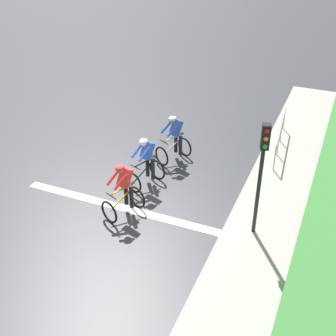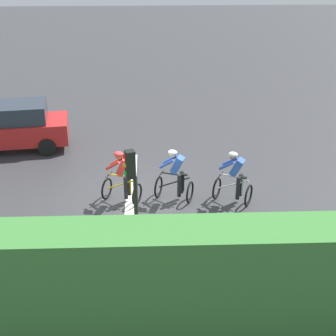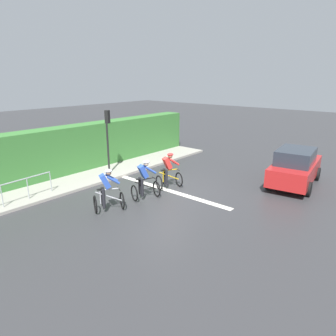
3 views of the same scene
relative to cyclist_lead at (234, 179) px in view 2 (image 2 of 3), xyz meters
name	(u,v)px [view 2 (image 2 of 3)]	position (x,y,z in m)	size (l,w,h in m)	color
ground_plane	(135,203)	(-0.06, -3.03, -0.80)	(80.00, 80.00, 0.00)	#333335
sidewalk_kerb	(216,288)	(4.07, -1.03, -0.74)	(2.80, 18.58, 0.12)	#9E998E
stone_wall_low	(221,308)	(4.97, -1.03, -0.55)	(0.44, 18.58, 0.50)	gray
hedge_wall	(226,280)	(5.27, -1.03, 0.45)	(1.10, 18.58, 2.50)	#387533
road_marking_stop_line	(130,202)	(-0.06, -3.16, -0.79)	(7.00, 0.30, 0.01)	silver
cyclist_lead	(234,179)	(0.00, 0.00, 0.00)	(1.11, 1.27, 1.66)	black
cyclist_second	(175,177)	(-0.21, -1.77, 0.00)	(1.02, 1.25, 1.66)	black
cyclist_mid	(122,178)	(-0.15, -3.38, 0.00)	(1.05, 1.26, 1.66)	black
car_red	(14,127)	(-4.35, -7.61, 0.08)	(2.28, 4.28, 1.76)	#B21E1E
traffic_light_near_crossing	(133,196)	(3.47, -2.91, 1.43)	(0.25, 0.31, 3.34)	black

